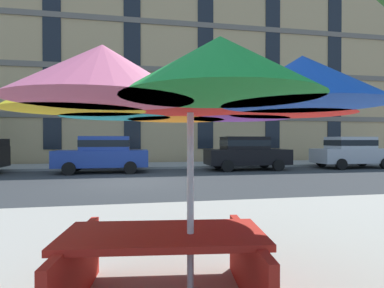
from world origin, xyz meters
TOP-DOWN VIEW (x-y plane):
  - ground_plane at (0.00, 0.00)m, footprint 120.00×120.00m
  - sidewalk_far at (0.00, 6.80)m, footprint 56.00×3.60m
  - apartment_building at (0.00, 14.99)m, footprint 45.16×12.08m
  - sedan_blue at (-1.34, 3.70)m, footprint 4.40×1.98m
  - sedan_black at (6.03, 3.70)m, footprint 4.40×1.98m
  - sedan_silver at (12.39, 3.70)m, footprint 4.40×1.98m
  - patio_umbrella at (0.71, -9.00)m, footprint 3.06×3.06m
  - picnic_table at (0.48, -8.92)m, footprint 1.97×1.72m

SIDE VIEW (x-z plane):
  - ground_plane at x=0.00m, z-range 0.00..0.00m
  - sidewalk_far at x=0.00m, z-range 0.00..0.12m
  - picnic_table at x=0.48m, z-range 0.10..0.87m
  - sedan_blue at x=-1.34m, z-range 0.06..1.84m
  - sedan_black at x=6.03m, z-range 0.06..1.84m
  - sedan_silver at x=12.39m, z-range 0.06..1.84m
  - patio_umbrella at x=0.71m, z-range 0.89..3.16m
  - apartment_building at x=0.00m, z-range 0.00..12.80m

